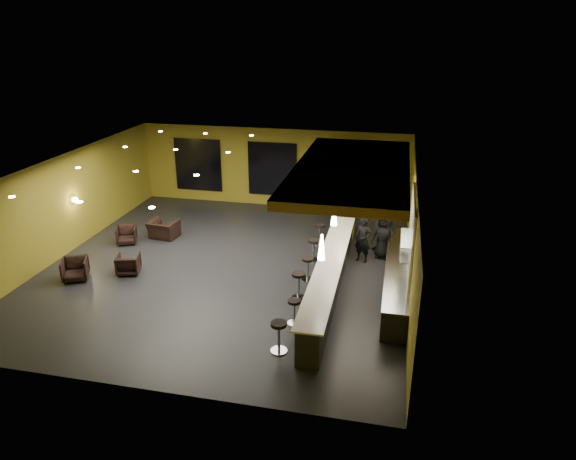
% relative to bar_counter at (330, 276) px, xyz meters
% --- Properties ---
extents(floor, '(12.00, 13.00, 0.10)m').
position_rel_bar_counter_xyz_m(floor, '(-3.65, 1.00, -0.55)').
color(floor, black).
rests_on(floor, ground).
extents(ceiling, '(12.00, 13.00, 0.10)m').
position_rel_bar_counter_xyz_m(ceiling, '(-3.65, 1.00, 3.05)').
color(ceiling, black).
extents(wall_back, '(12.00, 0.10, 3.50)m').
position_rel_bar_counter_xyz_m(wall_back, '(-3.65, 7.55, 1.25)').
color(wall_back, olive).
rests_on(wall_back, floor).
extents(wall_front, '(12.00, 0.10, 3.50)m').
position_rel_bar_counter_xyz_m(wall_front, '(-3.65, -5.55, 1.25)').
color(wall_front, olive).
rests_on(wall_front, floor).
extents(wall_left, '(0.10, 13.00, 3.50)m').
position_rel_bar_counter_xyz_m(wall_left, '(-9.70, 1.00, 1.25)').
color(wall_left, olive).
rests_on(wall_left, floor).
extents(wall_right, '(0.10, 13.00, 3.50)m').
position_rel_bar_counter_xyz_m(wall_right, '(2.40, 1.00, 1.25)').
color(wall_right, olive).
rests_on(wall_right, floor).
extents(wood_soffit, '(3.60, 8.00, 0.28)m').
position_rel_bar_counter_xyz_m(wood_soffit, '(0.35, 2.00, 2.86)').
color(wood_soffit, '#A47830').
rests_on(wood_soffit, ceiling).
extents(window_left, '(2.20, 0.06, 2.40)m').
position_rel_bar_counter_xyz_m(window_left, '(-7.15, 7.44, 1.20)').
color(window_left, black).
rests_on(window_left, wall_back).
extents(window_center, '(2.20, 0.06, 2.40)m').
position_rel_bar_counter_xyz_m(window_center, '(-3.65, 7.44, 1.20)').
color(window_center, black).
rests_on(window_center, wall_back).
extents(window_right, '(2.20, 0.06, 2.40)m').
position_rel_bar_counter_xyz_m(window_right, '(-0.65, 7.44, 1.20)').
color(window_right, black).
rests_on(window_right, wall_back).
extents(tile_backsplash, '(0.06, 3.20, 2.40)m').
position_rel_bar_counter_xyz_m(tile_backsplash, '(2.31, 0.00, 1.50)').
color(tile_backsplash, white).
rests_on(tile_backsplash, wall_right).
extents(bar_counter, '(0.60, 8.00, 1.00)m').
position_rel_bar_counter_xyz_m(bar_counter, '(0.00, 0.00, 0.00)').
color(bar_counter, black).
rests_on(bar_counter, floor).
extents(bar_top, '(0.78, 8.10, 0.05)m').
position_rel_bar_counter_xyz_m(bar_top, '(0.00, 0.00, 0.52)').
color(bar_top, silver).
rests_on(bar_top, bar_counter).
extents(prep_counter, '(0.70, 6.00, 0.86)m').
position_rel_bar_counter_xyz_m(prep_counter, '(2.00, 0.50, -0.07)').
color(prep_counter, black).
rests_on(prep_counter, floor).
extents(prep_top, '(0.72, 6.00, 0.03)m').
position_rel_bar_counter_xyz_m(prep_top, '(2.00, 0.50, 0.39)').
color(prep_top, silver).
rests_on(prep_top, prep_counter).
extents(wall_shelf_lower, '(0.30, 1.50, 0.03)m').
position_rel_bar_counter_xyz_m(wall_shelf_lower, '(2.17, -0.20, 1.10)').
color(wall_shelf_lower, silver).
rests_on(wall_shelf_lower, wall_right).
extents(wall_shelf_upper, '(0.30, 1.50, 0.03)m').
position_rel_bar_counter_xyz_m(wall_shelf_upper, '(2.17, -0.20, 1.55)').
color(wall_shelf_upper, silver).
rests_on(wall_shelf_upper, wall_right).
extents(column, '(0.60, 0.60, 3.50)m').
position_rel_bar_counter_xyz_m(column, '(0.00, 4.60, 1.25)').
color(column, '#A99C25').
rests_on(column, floor).
extents(wall_sconce, '(0.22, 0.22, 0.22)m').
position_rel_bar_counter_xyz_m(wall_sconce, '(-9.53, 1.50, 1.30)').
color(wall_sconce, '#FFE5B2').
rests_on(wall_sconce, wall_left).
extents(pendant_0, '(0.20, 0.20, 0.70)m').
position_rel_bar_counter_xyz_m(pendant_0, '(0.00, -2.00, 1.85)').
color(pendant_0, white).
rests_on(pendant_0, wood_soffit).
extents(pendant_1, '(0.20, 0.20, 0.70)m').
position_rel_bar_counter_xyz_m(pendant_1, '(0.00, 0.50, 1.85)').
color(pendant_1, white).
rests_on(pendant_1, wood_soffit).
extents(pendant_2, '(0.20, 0.20, 0.70)m').
position_rel_bar_counter_xyz_m(pendant_2, '(0.00, 3.00, 1.85)').
color(pendant_2, white).
rests_on(pendant_2, wood_soffit).
extents(staff_a, '(0.69, 0.56, 1.63)m').
position_rel_bar_counter_xyz_m(staff_a, '(0.81, 2.36, 0.31)').
color(staff_a, black).
rests_on(staff_a, floor).
extents(staff_b, '(1.01, 0.89, 1.75)m').
position_rel_bar_counter_xyz_m(staff_b, '(1.50, 3.30, 0.38)').
color(staff_b, black).
rests_on(staff_b, floor).
extents(staff_c, '(0.90, 0.71, 1.62)m').
position_rel_bar_counter_xyz_m(staff_c, '(1.48, 2.80, 0.31)').
color(staff_c, black).
rests_on(staff_c, floor).
extents(armchair_a, '(1.04, 1.05, 0.72)m').
position_rel_bar_counter_xyz_m(armchair_a, '(-8.14, -0.98, -0.14)').
color(armchair_a, black).
rests_on(armchair_a, floor).
extents(armchair_b, '(0.89, 0.90, 0.67)m').
position_rel_bar_counter_xyz_m(armchair_b, '(-6.69, -0.20, -0.17)').
color(armchair_b, black).
rests_on(armchair_b, floor).
extents(armchair_c, '(0.94, 0.95, 0.67)m').
position_rel_bar_counter_xyz_m(armchair_c, '(-7.99, 2.06, -0.17)').
color(armchair_c, black).
rests_on(armchair_c, floor).
extents(armchair_d, '(1.14, 1.03, 0.68)m').
position_rel_bar_counter_xyz_m(armchair_d, '(-6.87, 2.88, -0.16)').
color(armchair_d, black).
rests_on(armchair_d, floor).
extents(bar_stool_0, '(0.43, 0.43, 0.84)m').
position_rel_bar_counter_xyz_m(bar_stool_0, '(-0.82, -3.43, 0.04)').
color(bar_stool_0, silver).
rests_on(bar_stool_0, floor).
extents(bar_stool_1, '(0.37, 0.37, 0.74)m').
position_rel_bar_counter_xyz_m(bar_stool_1, '(-0.70, -2.08, -0.03)').
color(bar_stool_1, silver).
rests_on(bar_stool_1, floor).
extents(bar_stool_2, '(0.43, 0.43, 0.86)m').
position_rel_bar_counter_xyz_m(bar_stool_2, '(-0.85, -0.69, 0.05)').
color(bar_stool_2, silver).
rests_on(bar_stool_2, floor).
extents(bar_stool_3, '(0.40, 0.40, 0.78)m').
position_rel_bar_counter_xyz_m(bar_stool_3, '(-0.80, 0.56, 0.00)').
color(bar_stool_3, silver).
rests_on(bar_stool_3, floor).
extents(bar_stool_4, '(0.40, 0.40, 0.79)m').
position_rel_bar_counter_xyz_m(bar_stool_4, '(-0.86, 2.04, 0.01)').
color(bar_stool_4, silver).
rests_on(bar_stool_4, floor).
extents(bar_stool_5, '(0.40, 0.40, 0.79)m').
position_rel_bar_counter_xyz_m(bar_stool_5, '(-0.87, 3.52, 0.01)').
color(bar_stool_5, silver).
rests_on(bar_stool_5, floor).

